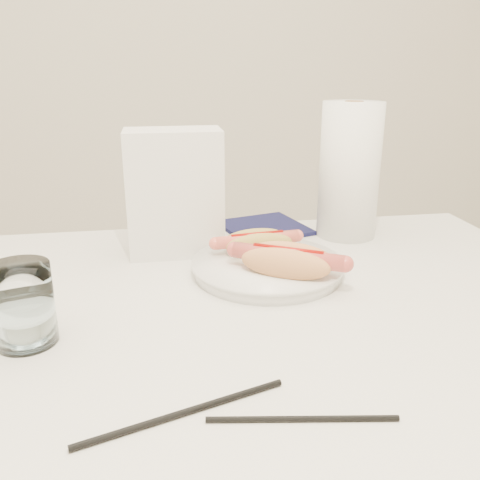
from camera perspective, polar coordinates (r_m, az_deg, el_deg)
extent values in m
cube|color=silver|center=(0.76, -2.75, -8.95)|extent=(1.20, 0.80, 0.04)
cylinder|color=silver|center=(1.39, 19.09, -13.86)|extent=(0.04, 0.04, 0.71)
cylinder|color=white|center=(0.86, 3.06, -3.15)|extent=(0.30, 0.30, 0.02)
ellipsoid|color=tan|center=(0.88, 2.18, -0.54)|extent=(0.12, 0.04, 0.04)
ellipsoid|color=tan|center=(0.91, 1.64, 0.02)|extent=(0.12, 0.04, 0.04)
ellipsoid|color=tan|center=(0.90, 1.90, -0.82)|extent=(0.11, 0.06, 0.02)
cylinder|color=#EF6654|center=(0.89, 1.91, 0.06)|extent=(0.15, 0.04, 0.02)
cylinder|color=#990A05|center=(0.89, 1.92, 0.63)|extent=(0.09, 0.02, 0.01)
ellipsoid|color=#E8995A|center=(0.79, 4.99, -2.64)|extent=(0.14, 0.10, 0.05)
ellipsoid|color=#E8995A|center=(0.82, 5.61, -1.85)|extent=(0.14, 0.10, 0.05)
ellipsoid|color=#E8995A|center=(0.81, 5.28, -2.97)|extent=(0.14, 0.11, 0.03)
cylinder|color=#C74E46|center=(0.81, 5.32, -1.83)|extent=(0.17, 0.11, 0.03)
cylinder|color=#990A05|center=(0.80, 5.34, -1.08)|extent=(0.10, 0.06, 0.01)
cylinder|color=white|center=(0.70, -22.88, -6.61)|extent=(0.08, 0.08, 0.11)
cylinder|color=black|center=(0.55, -6.20, -18.43)|extent=(0.22, 0.08, 0.01)
cylinder|color=black|center=(0.54, 6.91, -19.03)|extent=(0.19, 0.04, 0.01)
cube|color=silver|center=(0.94, -7.21, 5.20)|extent=(0.17, 0.10, 0.23)
cube|color=#121338|center=(1.09, 2.69, 1.39)|extent=(0.20, 0.20, 0.01)
cylinder|color=white|center=(1.05, 11.99, 7.49)|extent=(0.13, 0.13, 0.27)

